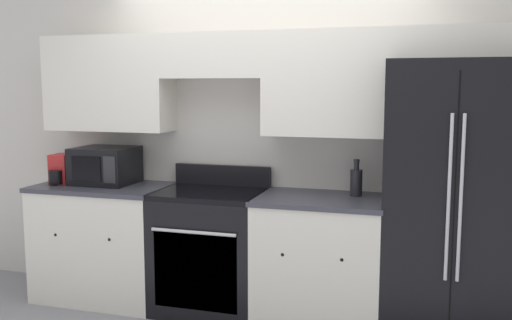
% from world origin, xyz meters
% --- Properties ---
extents(wall_back, '(8.00, 0.39, 2.60)m').
position_xyz_m(wall_back, '(0.02, 0.58, 1.48)').
color(wall_back, beige).
rests_on(wall_back, ground_plane).
extents(lower_cabinets_left, '(1.07, 0.64, 0.93)m').
position_xyz_m(lower_cabinets_left, '(-1.28, 0.31, 0.47)').
color(lower_cabinets_left, silver).
rests_on(lower_cabinets_left, ground_plane).
extents(lower_cabinets_right, '(0.92, 0.64, 0.93)m').
position_xyz_m(lower_cabinets_right, '(0.48, 0.31, 0.47)').
color(lower_cabinets_right, silver).
rests_on(lower_cabinets_right, ground_plane).
extents(oven_range, '(0.80, 0.65, 1.09)m').
position_xyz_m(oven_range, '(-0.36, 0.31, 0.47)').
color(oven_range, black).
rests_on(oven_range, ground_plane).
extents(refrigerator, '(0.88, 0.79, 1.89)m').
position_xyz_m(refrigerator, '(1.37, 0.38, 0.94)').
color(refrigerator, black).
rests_on(refrigerator, ground_plane).
extents(microwave, '(0.46, 0.42, 0.30)m').
position_xyz_m(microwave, '(-1.30, 0.38, 1.08)').
color(microwave, black).
rests_on(microwave, lower_cabinets_left).
extents(bottle, '(0.09, 0.09, 0.26)m').
position_xyz_m(bottle, '(0.71, 0.44, 1.04)').
color(bottle, black).
rests_on(bottle, lower_cabinets_right).
extents(paper_towel_holder, '(0.16, 0.25, 0.24)m').
position_xyz_m(paper_towel_holder, '(-1.65, 0.29, 1.04)').
color(paper_towel_holder, '#B22323').
rests_on(paper_towel_holder, lower_cabinets_left).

